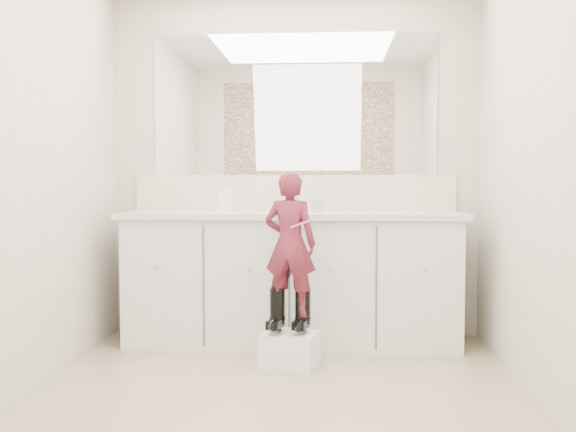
{
  "coord_description": "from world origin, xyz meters",
  "views": [
    {
      "loc": [
        0.26,
        -3.08,
        1.1
      ],
      "look_at": [
        0.01,
        0.66,
        0.89
      ],
      "focal_mm": 40.0,
      "sensor_mm": 36.0,
      "label": 1
    }
  ],
  "objects": [
    {
      "name": "floor",
      "position": [
        0.0,
        0.0,
        0.0
      ],
      "size": [
        3.0,
        3.0,
        0.0
      ],
      "primitive_type": "plane",
      "color": "#92825F",
      "rests_on": "ground"
    },
    {
      "name": "wall_back",
      "position": [
        0.0,
        1.5,
        1.2
      ],
      "size": [
        2.6,
        0.0,
        2.6
      ],
      "primitive_type": "plane",
      "rotation": [
        1.57,
        0.0,
        0.0
      ],
      "color": "beige",
      "rests_on": "floor"
    },
    {
      "name": "wall_front",
      "position": [
        0.0,
        -1.5,
        1.2
      ],
      "size": [
        2.6,
        0.0,
        2.6
      ],
      "primitive_type": "plane",
      "rotation": [
        -1.57,
        0.0,
        0.0
      ],
      "color": "beige",
      "rests_on": "floor"
    },
    {
      "name": "wall_left",
      "position": [
        -1.3,
        0.0,
        1.2
      ],
      "size": [
        0.0,
        3.0,
        3.0
      ],
      "primitive_type": "plane",
      "rotation": [
        1.57,
        0.0,
        1.57
      ],
      "color": "beige",
      "rests_on": "floor"
    },
    {
      "name": "wall_right",
      "position": [
        1.3,
        0.0,
        1.2
      ],
      "size": [
        0.0,
        3.0,
        3.0
      ],
      "primitive_type": "plane",
      "rotation": [
        1.57,
        0.0,
        -1.57
      ],
      "color": "beige",
      "rests_on": "floor"
    },
    {
      "name": "vanity_cabinet",
      "position": [
        0.0,
        1.23,
        0.42
      ],
      "size": [
        2.2,
        0.55,
        0.85
      ],
      "primitive_type": "cube",
      "color": "silver",
      "rests_on": "floor"
    },
    {
      "name": "countertop",
      "position": [
        0.0,
        1.21,
        0.87
      ],
      "size": [
        2.28,
        0.58,
        0.04
      ],
      "primitive_type": "cube",
      "color": "beige",
      "rests_on": "vanity_cabinet"
    },
    {
      "name": "backsplash",
      "position": [
        0.0,
        1.49,
        1.02
      ],
      "size": [
        2.28,
        0.03,
        0.25
      ],
      "primitive_type": "cube",
      "color": "beige",
      "rests_on": "countertop"
    },
    {
      "name": "mirror",
      "position": [
        0.0,
        1.49,
        1.64
      ],
      "size": [
        2.0,
        0.02,
        1.0
      ],
      "primitive_type": "cube",
      "color": "white",
      "rests_on": "wall_back"
    },
    {
      "name": "faucet",
      "position": [
        0.0,
        1.38,
        0.94
      ],
      "size": [
        0.08,
        0.08,
        0.1
      ],
      "primitive_type": "cylinder",
      "color": "silver",
      "rests_on": "countertop"
    },
    {
      "name": "cup",
      "position": [
        0.17,
        1.19,
        0.93
      ],
      "size": [
        0.12,
        0.12,
        0.09
      ],
      "primitive_type": "imported",
      "rotation": [
        0.0,
        0.0,
        -0.3
      ],
      "color": "beige",
      "rests_on": "countertop"
    },
    {
      "name": "soap_bottle",
      "position": [
        -0.45,
        1.23,
        1.0
      ],
      "size": [
        0.1,
        0.1,
        0.21
      ],
      "primitive_type": "imported",
      "rotation": [
        0.0,
        0.0,
        -0.0
      ],
      "color": "white",
      "rests_on": "countertop"
    },
    {
      "name": "step_stool",
      "position": [
        0.02,
        0.65,
        0.1
      ],
      "size": [
        0.37,
        0.33,
        0.2
      ],
      "primitive_type": "cube",
      "rotation": [
        0.0,
        0.0,
        -0.23
      ],
      "color": "white",
      "rests_on": "floor"
    },
    {
      "name": "boot_left",
      "position": [
        -0.05,
        0.67,
        0.33
      ],
      "size": [
        0.13,
        0.19,
        0.26
      ],
      "primitive_type": null,
      "rotation": [
        0.0,
        0.0,
        -0.23
      ],
      "color": "black",
      "rests_on": "step_stool"
    },
    {
      "name": "boot_right",
      "position": [
        0.1,
        0.67,
        0.33
      ],
      "size": [
        0.13,
        0.19,
        0.26
      ],
      "primitive_type": null,
      "rotation": [
        0.0,
        0.0,
        -0.23
      ],
      "color": "black",
      "rests_on": "step_stool"
    },
    {
      "name": "toddler",
      "position": [
        0.02,
        0.67,
        0.73
      ],
      "size": [
        0.35,
        0.27,
        0.85
      ],
      "primitive_type": "imported",
      "rotation": [
        0.0,
        0.0,
        2.91
      ],
      "color": "#A33247",
      "rests_on": "step_stool"
    },
    {
      "name": "toothbrush",
      "position": [
        0.09,
        0.59,
        0.85
      ],
      "size": [
        0.13,
        0.04,
        0.06
      ],
      "primitive_type": "cylinder",
      "rotation": [
        0.0,
        1.22,
        -0.23
      ],
      "color": "#FD62C1",
      "rests_on": "toddler"
    }
  ]
}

